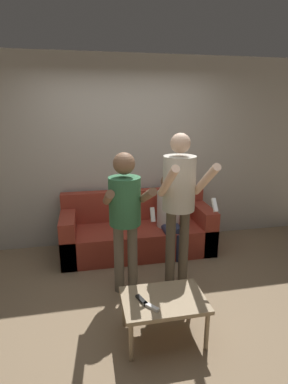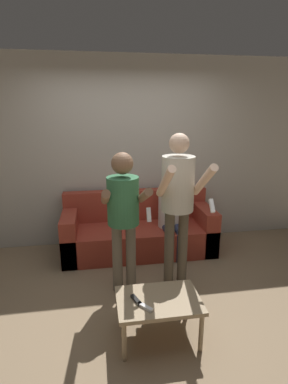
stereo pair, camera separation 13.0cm
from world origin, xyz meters
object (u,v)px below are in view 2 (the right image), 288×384
Objects in this scene: couch at (139,232)px; coffee_table at (158,303)px; person_standing_right at (178,194)px; person_standing_left at (123,208)px; person_seated at (171,212)px; remote_far at (136,300)px; remote_near at (145,307)px.

couch is 1.72m from coffee_table.
person_standing_right is 1.14m from coffee_table.
coffee_table is at bearing -73.68° from person_standing_left.
person_seated is 7.42× the size of remote_far.
person_standing_left reaches higher than remote_far.
person_standing_left is (-0.29, -0.95, 0.70)m from couch.
person_standing_right is at bearing -99.33° from person_seated.
coffee_table is (-0.36, -0.77, -0.76)m from person_standing_right.
person_standing_right is at bearing 0.06° from person_standing_left.
person_standing_left reaches higher than remote_near.
person_standing_right is 11.42× the size of remote_far.
remote_far is (-0.06, 0.10, 0.00)m from remote_near.
couch is 2.87× the size of coffee_table.
couch is 1.29m from person_standing_right.
person_standing_left is 10.23× the size of remote_far.
couch is 1.84m from remote_near.
couch is 15.09× the size of remote_near.
person_seated is at bearing -19.54° from couch.
person_standing_left is 1.02m from coffee_table.
couch is 13.66× the size of remote_far.
couch is at bearing 81.18° from remote_far.
person_standing_right is 2.40× the size of coffee_table.
person_standing_left is 2.15× the size of coffee_table.
person_seated is (0.13, 0.80, -0.49)m from person_standing_right.
person_standing_left reaches higher than coffee_table.
coffee_table is at bearing -107.54° from person_seated.
coffee_table is at bearing -115.37° from person_standing_right.
remote_near is (-0.50, -0.87, -0.70)m from person_standing_right.
person_standing_left is at bearing 95.73° from remote_near.
coffee_table is at bearing 0.83° from remote_far.
remote_far is at bearing -126.09° from person_standing_right.
remote_far is (-0.20, -0.00, 0.06)m from coffee_table.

